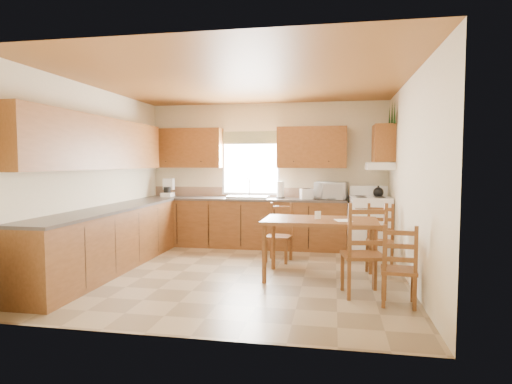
% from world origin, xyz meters
% --- Properties ---
extents(floor, '(4.50, 4.50, 0.00)m').
position_xyz_m(floor, '(0.00, 0.00, 0.00)').
color(floor, '#8E7A59').
rests_on(floor, ground).
extents(ceiling, '(4.50, 4.50, 0.00)m').
position_xyz_m(ceiling, '(0.00, 0.00, 2.70)').
color(ceiling, '#995E2A').
rests_on(ceiling, floor).
extents(wall_left, '(4.50, 4.50, 0.00)m').
position_xyz_m(wall_left, '(-2.25, 0.00, 1.35)').
color(wall_left, beige).
rests_on(wall_left, floor).
extents(wall_right, '(4.50, 4.50, 0.00)m').
position_xyz_m(wall_right, '(2.25, 0.00, 1.35)').
color(wall_right, beige).
rests_on(wall_right, floor).
extents(wall_back, '(4.50, 4.50, 0.00)m').
position_xyz_m(wall_back, '(0.00, 2.25, 1.35)').
color(wall_back, beige).
rests_on(wall_back, floor).
extents(wall_front, '(4.50, 4.50, 0.00)m').
position_xyz_m(wall_front, '(0.00, -2.25, 1.35)').
color(wall_front, beige).
rests_on(wall_front, floor).
extents(lower_cab_back, '(3.75, 0.60, 0.88)m').
position_xyz_m(lower_cab_back, '(-0.38, 1.95, 0.44)').
color(lower_cab_back, brown).
rests_on(lower_cab_back, floor).
extents(lower_cab_left, '(0.60, 3.60, 0.88)m').
position_xyz_m(lower_cab_left, '(-1.95, -0.15, 0.44)').
color(lower_cab_left, brown).
rests_on(lower_cab_left, floor).
extents(counter_back, '(3.75, 0.63, 0.04)m').
position_xyz_m(counter_back, '(-0.38, 1.95, 0.90)').
color(counter_back, '#463F3B').
rests_on(counter_back, lower_cab_back).
extents(counter_left, '(0.63, 3.60, 0.04)m').
position_xyz_m(counter_left, '(-1.95, -0.15, 0.90)').
color(counter_left, '#463F3B').
rests_on(counter_left, lower_cab_left).
extents(backsplash, '(3.75, 0.01, 0.18)m').
position_xyz_m(backsplash, '(-0.38, 2.24, 1.01)').
color(backsplash, '#916F58').
rests_on(backsplash, counter_back).
extents(upper_cab_back_left, '(1.41, 0.33, 0.75)m').
position_xyz_m(upper_cab_back_left, '(-1.55, 2.08, 1.85)').
color(upper_cab_back_left, brown).
rests_on(upper_cab_back_left, wall_back).
extents(upper_cab_back_right, '(1.25, 0.33, 0.75)m').
position_xyz_m(upper_cab_back_right, '(0.86, 2.08, 1.85)').
color(upper_cab_back_right, brown).
rests_on(upper_cab_back_right, wall_back).
extents(upper_cab_left, '(0.33, 3.60, 0.75)m').
position_xyz_m(upper_cab_left, '(-2.08, -0.15, 1.85)').
color(upper_cab_left, brown).
rests_on(upper_cab_left, wall_left).
extents(upper_cab_stove, '(0.33, 0.62, 0.62)m').
position_xyz_m(upper_cab_stove, '(2.08, 1.65, 1.90)').
color(upper_cab_stove, brown).
rests_on(upper_cab_stove, wall_right).
extents(range_hood, '(0.44, 0.62, 0.12)m').
position_xyz_m(range_hood, '(2.03, 1.65, 1.52)').
color(range_hood, white).
rests_on(range_hood, wall_right).
extents(window_frame, '(1.13, 0.02, 1.18)m').
position_xyz_m(window_frame, '(-0.30, 2.22, 1.55)').
color(window_frame, white).
rests_on(window_frame, wall_back).
extents(window_pane, '(1.05, 0.01, 1.10)m').
position_xyz_m(window_pane, '(-0.30, 2.21, 1.55)').
color(window_pane, white).
rests_on(window_pane, wall_back).
extents(window_valance, '(1.19, 0.01, 0.24)m').
position_xyz_m(window_valance, '(-0.30, 2.19, 2.05)').
color(window_valance, '#3F582E').
rests_on(window_valance, wall_back).
extents(sink_basin, '(0.75, 0.45, 0.04)m').
position_xyz_m(sink_basin, '(-0.30, 1.95, 0.94)').
color(sink_basin, silver).
rests_on(sink_basin, counter_back).
extents(pine_decal_a, '(0.22, 0.22, 0.36)m').
position_xyz_m(pine_decal_a, '(2.21, 1.33, 2.38)').
color(pine_decal_a, '#143D14').
rests_on(pine_decal_a, wall_right).
extents(pine_decal_b, '(0.22, 0.22, 0.36)m').
position_xyz_m(pine_decal_b, '(2.21, 1.65, 2.42)').
color(pine_decal_b, '#143D14').
rests_on(pine_decal_b, wall_right).
extents(pine_decal_c, '(0.22, 0.22, 0.36)m').
position_xyz_m(pine_decal_c, '(2.21, 1.97, 2.38)').
color(pine_decal_c, '#143D14').
rests_on(pine_decal_c, wall_right).
extents(stove, '(0.70, 0.72, 0.97)m').
position_xyz_m(stove, '(1.88, 1.66, 0.49)').
color(stove, white).
rests_on(stove, floor).
extents(coffeemaker, '(0.29, 0.32, 0.38)m').
position_xyz_m(coffeemaker, '(-1.89, 1.97, 1.11)').
color(coffeemaker, white).
rests_on(coffeemaker, counter_back).
extents(paper_towel, '(0.17, 0.17, 0.31)m').
position_xyz_m(paper_towel, '(0.30, 2.00, 1.08)').
color(paper_towel, white).
rests_on(paper_towel, counter_back).
extents(toaster, '(0.26, 0.22, 0.19)m').
position_xyz_m(toaster, '(0.79, 1.92, 1.01)').
color(toaster, white).
rests_on(toaster, counter_back).
extents(microwave, '(0.57, 0.46, 0.31)m').
position_xyz_m(microwave, '(1.22, 1.93, 1.08)').
color(microwave, white).
rests_on(microwave, counter_back).
extents(dining_table, '(1.54, 0.90, 0.81)m').
position_xyz_m(dining_table, '(1.09, -0.02, 0.41)').
color(dining_table, brown).
rests_on(dining_table, floor).
extents(chair_near_left, '(0.54, 0.52, 1.11)m').
position_xyz_m(chair_near_left, '(1.62, -0.68, 0.56)').
color(chair_near_left, brown).
rests_on(chair_near_left, floor).
extents(chair_near_right, '(0.41, 0.40, 0.90)m').
position_xyz_m(chair_near_right, '(1.99, -0.96, 0.45)').
color(chair_near_right, brown).
rests_on(chair_near_right, floor).
extents(chair_far_left, '(0.44, 0.42, 0.92)m').
position_xyz_m(chair_far_left, '(0.41, 0.88, 0.46)').
color(chair_far_left, brown).
rests_on(chair_far_left, floor).
extents(chair_far_right, '(0.45, 0.43, 0.96)m').
position_xyz_m(chair_far_right, '(1.95, 0.60, 0.48)').
color(chair_far_right, brown).
rests_on(chair_far_right, floor).
extents(table_paper, '(0.25, 0.30, 0.00)m').
position_xyz_m(table_paper, '(1.40, -0.11, 0.82)').
color(table_paper, white).
rests_on(table_paper, dining_table).
extents(table_card, '(0.08, 0.04, 0.11)m').
position_xyz_m(table_card, '(1.06, -0.01, 0.87)').
color(table_card, white).
rests_on(table_card, dining_table).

